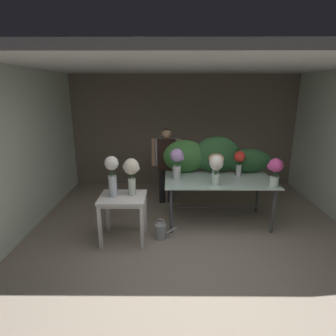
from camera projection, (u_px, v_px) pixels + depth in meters
name	position (u px, v px, depth m)	size (l,w,h in m)	color
ground_plane	(187.00, 215.00, 5.21)	(8.40, 8.40, 0.00)	gray
wall_back	(183.00, 131.00, 6.69)	(5.47, 0.12, 2.65)	#706656
wall_left	(35.00, 146.00, 4.87)	(0.12, 3.94, 2.65)	silver
ceiling_slab	(190.00, 63.00, 4.47)	(5.59, 3.94, 0.12)	silver
display_table_glass	(219.00, 185.00, 4.79)	(1.87, 1.03, 0.81)	silver
side_table_white	(123.00, 203.00, 4.19)	(0.70, 0.59, 0.74)	white
florist	(166.00, 158.00, 5.55)	(0.61, 0.24, 1.56)	#232328
foliage_backdrop	(214.00, 157.00, 5.06)	(2.00, 0.32, 0.68)	#387033
vase_ivory_stock	(216.00, 167.00, 4.38)	(0.22, 0.22, 0.50)	silver
vase_peach_freesia	(216.00, 161.00, 4.91)	(0.28, 0.28, 0.40)	silver
vase_scarlet_anemones	(239.00, 160.00, 4.86)	(0.19, 0.19, 0.46)	silver
vase_lilac_peonies	(177.00, 161.00, 4.68)	(0.24, 0.23, 0.54)	silver
vase_fuchsia_roses	(275.00, 170.00, 4.33)	(0.24, 0.22, 0.46)	silver
vase_white_roses_tall	(112.00, 174.00, 4.07)	(0.20, 0.20, 0.62)	silver
vase_cream_lisianthus_tall	(131.00, 172.00, 4.12)	(0.26, 0.23, 0.58)	silver
watering_can	(161.00, 231.00, 4.38)	(0.35, 0.18, 0.34)	#999EA3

